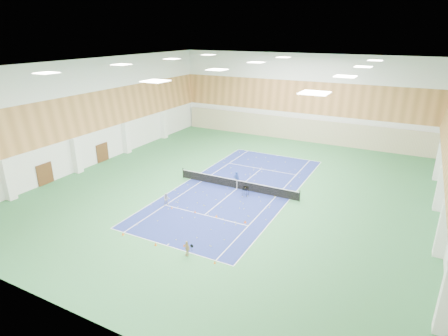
% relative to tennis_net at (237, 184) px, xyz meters
% --- Properties ---
extents(ground, '(40.00, 40.00, 0.00)m').
position_rel_tennis_net_xyz_m(ground, '(0.00, 0.00, -0.55)').
color(ground, '#30713F').
rests_on(ground, ground).
extents(room_shell, '(36.00, 40.00, 12.00)m').
position_rel_tennis_net_xyz_m(room_shell, '(0.00, 0.00, 5.45)').
color(room_shell, white).
rests_on(room_shell, ground).
extents(wood_cladding, '(36.00, 40.00, 8.00)m').
position_rel_tennis_net_xyz_m(wood_cladding, '(0.00, 0.00, 7.45)').
color(wood_cladding, '#C08147').
rests_on(wood_cladding, room_shell).
extents(ceiling_light_grid, '(21.40, 25.40, 0.06)m').
position_rel_tennis_net_xyz_m(ceiling_light_grid, '(0.00, 0.00, 11.37)').
color(ceiling_light_grid, white).
rests_on(ceiling_light_grid, room_shell).
extents(court_surface, '(10.97, 23.77, 0.01)m').
position_rel_tennis_net_xyz_m(court_surface, '(0.00, 0.00, -0.55)').
color(court_surface, navy).
rests_on(court_surface, ground).
extents(tennis_balls_scatter, '(10.57, 22.77, 0.07)m').
position_rel_tennis_net_xyz_m(tennis_balls_scatter, '(0.00, 0.00, -0.50)').
color(tennis_balls_scatter, yellow).
rests_on(tennis_balls_scatter, ground).
extents(tennis_net, '(12.80, 0.10, 1.10)m').
position_rel_tennis_net_xyz_m(tennis_net, '(0.00, 0.00, 0.00)').
color(tennis_net, black).
rests_on(tennis_net, ground).
extents(back_curtain, '(35.40, 0.16, 3.20)m').
position_rel_tennis_net_xyz_m(back_curtain, '(0.00, 19.75, 1.05)').
color(back_curtain, '#C6B793').
rests_on(back_curtain, ground).
extents(door_left_a, '(0.08, 1.80, 2.20)m').
position_rel_tennis_net_xyz_m(door_left_a, '(-17.92, -8.00, 0.55)').
color(door_left_a, '#593319').
rests_on(door_left_a, ground).
extents(door_left_b, '(0.08, 1.80, 2.20)m').
position_rel_tennis_net_xyz_m(door_left_b, '(-17.92, 0.00, 0.55)').
color(door_left_b, '#593319').
rests_on(door_left_b, ground).
extents(coach, '(0.68, 0.58, 1.58)m').
position_rel_tennis_net_xyz_m(coach, '(-0.37, 0.60, 0.24)').
color(coach, navy).
rests_on(coach, ground).
extents(child_court, '(0.70, 0.69, 1.14)m').
position_rel_tennis_net_xyz_m(child_court, '(-4.04, -6.27, 0.02)').
color(child_court, '#9798A0').
rests_on(child_court, ground).
extents(child_apron, '(0.72, 0.48, 1.13)m').
position_rel_tennis_net_xyz_m(child_apron, '(2.00, -12.21, 0.02)').
color(child_apron, tan).
rests_on(child_apron, ground).
extents(ball_cart, '(0.55, 0.55, 0.93)m').
position_rel_tennis_net_xyz_m(ball_cart, '(1.43, -1.12, -0.09)').
color(ball_cart, black).
rests_on(ball_cart, ground).
extents(cone_svc_a, '(0.17, 0.17, 0.19)m').
position_rel_tennis_net_xyz_m(cone_svc_a, '(-3.22, -6.67, -0.45)').
color(cone_svc_a, '#D75D0B').
rests_on(cone_svc_a, ground).
extents(cone_svc_b, '(0.17, 0.17, 0.19)m').
position_rel_tennis_net_xyz_m(cone_svc_b, '(-0.95, -6.38, -0.46)').
color(cone_svc_b, '#E1520B').
rests_on(cone_svc_b, ground).
extents(cone_svc_c, '(0.21, 0.21, 0.23)m').
position_rel_tennis_net_xyz_m(cone_svc_c, '(1.09, -6.28, -0.43)').
color(cone_svc_c, orange).
rests_on(cone_svc_c, ground).
extents(cone_svc_d, '(0.22, 0.22, 0.24)m').
position_rel_tennis_net_xyz_m(cone_svc_d, '(3.68, -6.05, -0.43)').
color(cone_svc_d, '#F6550C').
rests_on(cone_svc_d, ground).
extents(cone_base_a, '(0.21, 0.21, 0.23)m').
position_rel_tennis_net_xyz_m(cone_base_a, '(-3.90, -12.19, -0.43)').
color(cone_base_a, '#FF640D').
rests_on(cone_base_a, ground).
extents(cone_base_b, '(0.21, 0.21, 0.23)m').
position_rel_tennis_net_xyz_m(cone_base_b, '(-0.75, -12.22, -0.44)').
color(cone_base_b, '#EF5E0C').
rests_on(cone_base_b, ground).
extents(cone_base_c, '(0.18, 0.18, 0.20)m').
position_rel_tennis_net_xyz_m(cone_base_c, '(1.19, -11.37, -0.45)').
color(cone_base_c, '#FF600D').
rests_on(cone_base_c, ground).
extents(cone_base_d, '(0.18, 0.18, 0.20)m').
position_rel_tennis_net_xyz_m(cone_base_d, '(4.21, -12.17, -0.45)').
color(cone_base_d, orange).
rests_on(cone_base_d, ground).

